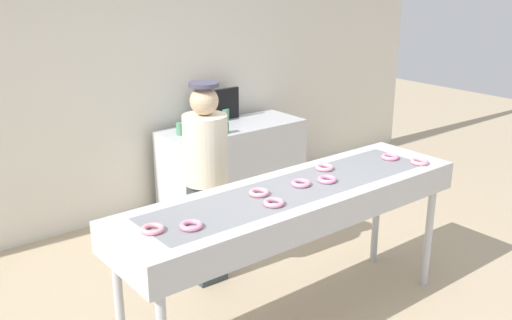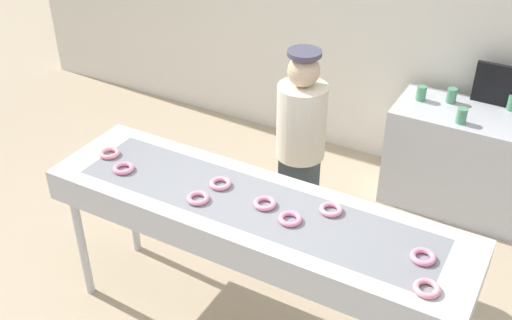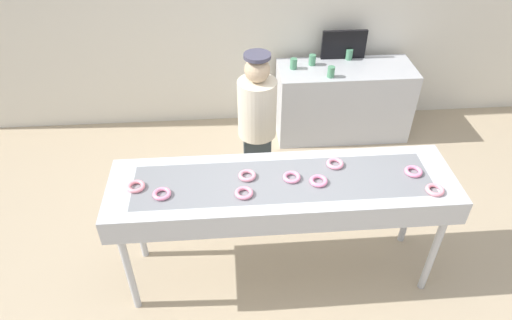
# 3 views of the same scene
# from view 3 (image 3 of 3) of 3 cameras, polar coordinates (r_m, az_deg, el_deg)

# --- Properties ---
(ground_plane) EXTENTS (16.00, 16.00, 0.00)m
(ground_plane) POSITION_cam_3_polar(r_m,az_deg,el_deg) (3.97, 2.85, -13.64)
(ground_plane) COLOR tan
(fryer_conveyor) EXTENTS (2.50, 0.67, 1.01)m
(fryer_conveyor) POSITION_cam_3_polar(r_m,az_deg,el_deg) (3.30, 3.34, -3.90)
(fryer_conveyor) COLOR #B7BABF
(fryer_conveyor) RESTS_ON ground
(strawberry_donut_0) EXTENTS (0.18, 0.18, 0.03)m
(strawberry_donut_0) POSITION_cam_3_polar(r_m,az_deg,el_deg) (3.25, -1.11, -1.97)
(strawberry_donut_0) COLOR pink
(strawberry_donut_0) RESTS_ON fryer_conveyor
(strawberry_donut_1) EXTENTS (0.17, 0.17, 0.03)m
(strawberry_donut_1) POSITION_cam_3_polar(r_m,az_deg,el_deg) (3.48, 19.23, -1.37)
(strawberry_donut_1) COLOR pink
(strawberry_donut_1) RESTS_ON fryer_conveyor
(strawberry_donut_2) EXTENTS (0.18, 0.18, 0.03)m
(strawberry_donut_2) POSITION_cam_3_polar(r_m,az_deg,el_deg) (3.27, -14.89, -3.28)
(strawberry_donut_2) COLOR pink
(strawberry_donut_2) RESTS_ON fryer_conveyor
(strawberry_donut_3) EXTENTS (0.15, 0.15, 0.03)m
(strawberry_donut_3) POSITION_cam_3_polar(r_m,az_deg,el_deg) (3.11, -1.52, -4.18)
(strawberry_donut_3) COLOR pink
(strawberry_donut_3) RESTS_ON fryer_conveyor
(strawberry_donut_4) EXTENTS (0.18, 0.18, 0.03)m
(strawberry_donut_4) POSITION_cam_3_polar(r_m,az_deg,el_deg) (3.17, -11.76, -4.20)
(strawberry_donut_4) COLOR pink
(strawberry_donut_4) RESTS_ON fryer_conveyor
(strawberry_donut_5) EXTENTS (0.16, 0.16, 0.03)m
(strawberry_donut_5) POSITION_cam_3_polar(r_m,az_deg,el_deg) (3.37, 21.61, -3.52)
(strawberry_donut_5) COLOR pink
(strawberry_donut_5) RESTS_ON fryer_conveyor
(strawberry_donut_6) EXTENTS (0.17, 0.17, 0.03)m
(strawberry_donut_6) POSITION_cam_3_polar(r_m,az_deg,el_deg) (3.40, 9.92, -0.46)
(strawberry_donut_6) COLOR pink
(strawberry_donut_6) RESTS_ON fryer_conveyor
(strawberry_donut_7) EXTENTS (0.17, 0.17, 0.03)m
(strawberry_donut_7) POSITION_cam_3_polar(r_m,az_deg,el_deg) (3.23, 7.89, -2.63)
(strawberry_donut_7) COLOR pink
(strawberry_donut_7) RESTS_ON fryer_conveyor
(strawberry_donut_8) EXTENTS (0.15, 0.15, 0.03)m
(strawberry_donut_8) POSITION_cam_3_polar(r_m,az_deg,el_deg) (3.24, 4.52, -2.17)
(strawberry_donut_8) COLOR pink
(strawberry_donut_8) RESTS_ON fryer_conveyor
(worker_baker) EXTENTS (0.33, 0.33, 1.58)m
(worker_baker) POSITION_cam_3_polar(r_m,az_deg,el_deg) (3.97, 0.14, 4.14)
(worker_baker) COLOR #313B3F
(worker_baker) RESTS_ON ground
(prep_counter) EXTENTS (1.50, 0.59, 0.84)m
(prep_counter) POSITION_cam_3_polar(r_m,az_deg,el_deg) (5.34, 10.85, 7.28)
(prep_counter) COLOR #B7BABF
(prep_counter) RESTS_ON ground
(paper_cup_0) EXTENTS (0.08, 0.08, 0.12)m
(paper_cup_0) POSITION_cam_3_polar(r_m,az_deg,el_deg) (5.02, 4.75, 12.00)
(paper_cup_0) COLOR #4C8C66
(paper_cup_0) RESTS_ON prep_counter
(paper_cup_1) EXTENTS (0.08, 0.08, 0.12)m
(paper_cup_1) POSITION_cam_3_polar(r_m,az_deg,el_deg) (5.13, 7.10, 12.41)
(paper_cup_1) COLOR #4C8C66
(paper_cup_1) RESTS_ON prep_counter
(paper_cup_2) EXTENTS (0.08, 0.08, 0.12)m
(paper_cup_2) POSITION_cam_3_polar(r_m,az_deg,el_deg) (5.32, 11.66, 12.89)
(paper_cup_2) COLOR #4C8C66
(paper_cup_2) RESTS_ON prep_counter
(paper_cup_3) EXTENTS (0.08, 0.08, 0.12)m
(paper_cup_3) POSITION_cam_3_polar(r_m,az_deg,el_deg) (4.90, 9.43, 10.89)
(paper_cup_3) COLOR #4C8C66
(paper_cup_3) RESTS_ON prep_counter
(menu_display) EXTENTS (0.50, 0.04, 0.33)m
(menu_display) POSITION_cam_3_polar(r_m,az_deg,el_deg) (5.29, 11.01, 14.08)
(menu_display) COLOR black
(menu_display) RESTS_ON prep_counter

